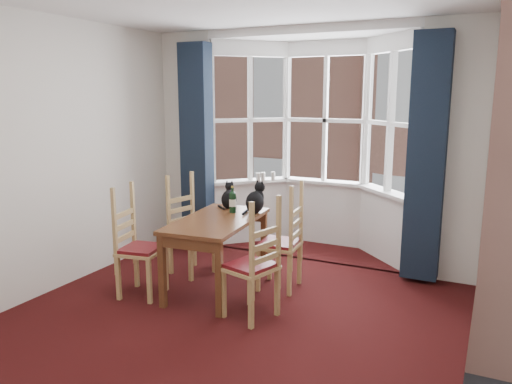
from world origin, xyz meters
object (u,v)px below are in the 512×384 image
Objects in this scene: cat_left at (229,198)px; chair_left_near at (133,250)px; dining_table at (217,229)px; cat_right at (255,200)px; chair_left_far at (187,232)px; chair_right_far at (288,246)px; candle_short at (263,176)px; candle_extra at (273,176)px; chair_right_near at (258,270)px; wine_bottle at (233,201)px; candle_tall at (258,177)px.

chair_left_near is at bearing -120.58° from cat_left.
cat_left is (-0.12, 0.49, 0.22)m from dining_table.
chair_left_far is at bearing -173.27° from cat_right.
candle_short is (-0.94, 1.39, 0.45)m from chair_right_far.
cat_left reaches higher than chair_left_near.
cat_left reaches higher than chair_left_far.
candle_extra is at bearing 8.15° from candle_short.
cat_right is at bearing 59.63° from dining_table.
cat_right reaches higher than chair_left_near.
candle_short reaches higher than chair_left_near.
cat_right is (-0.45, 0.88, 0.43)m from chair_right_near.
wine_bottle is at bearing -78.11° from candle_short.
candle_short reaches higher than chair_left_far.
cat_left reaches higher than dining_table.
dining_table is at bearing -28.08° from chair_left_far.
dining_table is 4.37× the size of cat_left.
candle_short is (-0.52, 1.31, 0.03)m from cat_right.
dining_table is at bearing -75.70° from cat_left.
chair_right_near is 2.95× the size of cat_left.
chair_right_near is at bearing -31.29° from chair_left_far.
candle_extra is (0.56, 2.23, 0.46)m from chair_left_near.
wine_bottle reaches higher than chair_left_far.
dining_table is at bearing -120.37° from cat_right.
candle_short is (-0.97, 2.19, 0.45)m from chair_right_near.
chair_right_near is 2.57× the size of cat_right.
chair_left_far is 1.57m from candle_extra.
wine_bottle is (-0.64, -0.02, 0.42)m from chair_right_far.
cat_right is 1.38m from candle_extra.
chair_right_near is at bearing -49.43° from cat_left.
candle_short is (-0.16, 1.23, 0.05)m from cat_left.
wine_bottle is 2.31× the size of candle_extra.
cat_right is 1.23× the size of wine_bottle.
chair_right_near is at bearing -62.79° from cat_right.
cat_left is 1.22m from candle_tall.
cat_left is 2.98× the size of candle_tall.
wine_bottle reaches higher than chair_right_near.
dining_table is 0.53m from cat_right.
candle_extra is at bearing 119.37° from chair_right_far.
wine_bottle is at bearing -75.53° from candle_tall.
cat_left is at bearing -89.28° from candle_extra.
cat_left is 1.07× the size of wine_bottle.
candle_short is at bearing 123.86° from chair_right_far.
chair_right_near is 1.07m from cat_right.
cat_left is at bearing -79.88° from candle_tall.
candle_extra is (0.20, 0.05, 0.01)m from candle_tall.
chair_right_near is 3.16× the size of wine_bottle.
wine_bottle is 2.79× the size of candle_tall.
chair_right_far is 2.57× the size of cat_right.
cat_right reaches higher than cat_left.
candle_tall reaches higher than chair_right_near.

